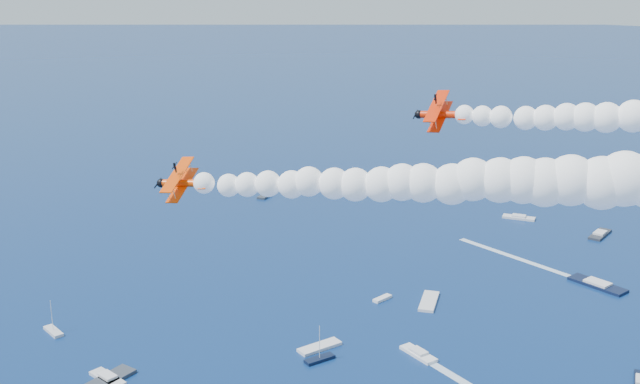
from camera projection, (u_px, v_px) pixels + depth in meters
The scene contains 5 objects.
biplane_lead at pixel (442, 115), 105.28m from camera, with size 7.29×8.17×4.92m, color #F32805, non-canonical shape.
biplane_trail at pixel (184, 183), 94.02m from camera, with size 6.77×7.59×4.57m, color #FF4605, non-canonical shape.
smoke_trail_trail at pixel (413, 183), 86.61m from camera, with size 52.99×21.22×10.18m, color white, non-canonical shape.
spectator_boats at pixel (527, 317), 182.68m from camera, with size 228.71×155.04×0.70m.
boat_wakes at pixel (509, 316), 183.88m from camera, with size 60.72×90.24×0.04m.
Camera 1 is at (47.44, -54.78, 80.65)m, focal length 43.93 mm.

